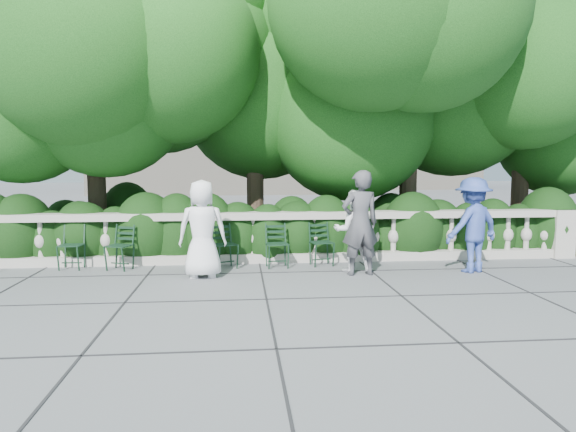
{
  "coord_description": "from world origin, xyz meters",
  "views": [
    {
      "loc": [
        -0.87,
        -8.22,
        1.96
      ],
      "look_at": [
        0.0,
        1.0,
        1.0
      ],
      "focal_mm": 32.0,
      "sensor_mm": 36.0,
      "label": 1
    }
  ],
  "objects": [
    {
      "name": "ground",
      "position": [
        0.0,
        0.0,
        0.0
      ],
      "size": [
        90.0,
        90.0,
        0.0
      ],
      "primitive_type": "plane",
      "color": "#585A60",
      "rests_on": "ground"
    },
    {
      "name": "chair_d",
      "position": [
        -1.1,
        1.15,
        0.0
      ],
      "size": [
        0.59,
        0.62,
        0.84
      ],
      "primitive_type": null,
      "rotation": [
        0.0,
        0.0,
        0.41
      ],
      "color": "black",
      "rests_on": "ground"
    },
    {
      "name": "chair_e",
      "position": [
        0.71,
        1.22,
        0.0
      ],
      "size": [
        0.52,
        0.55,
        0.84
      ],
      "primitive_type": null,
      "rotation": [
        0.0,
        0.0,
        0.17
      ],
      "color": "black",
      "rests_on": "ground"
    },
    {
      "name": "shrub_hedge",
      "position": [
        0.0,
        3.0,
        0.0
      ],
      "size": [
        15.0,
        2.6,
        1.7
      ],
      "primitive_type": null,
      "color": "black",
      "rests_on": "ground"
    },
    {
      "name": "person_woman_grey",
      "position": [
        1.22,
        0.49,
        0.92
      ],
      "size": [
        0.72,
        0.53,
        1.84
      ],
      "primitive_type": "imported",
      "rotation": [
        0.0,
        0.0,
        3.28
      ],
      "color": "#434348",
      "rests_on": "ground"
    },
    {
      "name": "tree_canopy",
      "position": [
        0.69,
        3.19,
        3.96
      ],
      "size": [
        15.04,
        6.52,
        6.78
      ],
      "color": "#3F3023",
      "rests_on": "ground"
    },
    {
      "name": "person_casual_man",
      "position": [
        1.17,
        0.79,
        0.74
      ],
      "size": [
        0.77,
        0.63,
        1.48
      ],
      "primitive_type": "imported",
      "rotation": [
        0.0,
        0.0,
        3.04
      ],
      "color": "white",
      "rests_on": "ground"
    },
    {
      "name": "balustrade",
      "position": [
        0.0,
        1.8,
        0.49
      ],
      "size": [
        12.0,
        0.44,
        1.0
      ],
      "color": "#9E998E",
      "rests_on": "ground"
    },
    {
      "name": "person_older_blue",
      "position": [
        3.28,
        0.55,
        0.85
      ],
      "size": [
        1.25,
        0.98,
        1.71
      ],
      "primitive_type": "imported",
      "rotation": [
        0.0,
        0.0,
        3.49
      ],
      "color": "#354CA0",
      "rests_on": "ground"
    },
    {
      "name": "person_businessman",
      "position": [
        -1.51,
        0.55,
        0.84
      ],
      "size": [
        0.84,
        0.57,
        1.68
      ],
      "primitive_type": "imported",
      "rotation": [
        0.0,
        0.0,
        3.18
      ],
      "color": "white",
      "rests_on": "ground"
    },
    {
      "name": "chair_a",
      "position": [
        -3.99,
        1.32,
        0.0
      ],
      "size": [
        0.47,
        0.5,
        0.84
      ],
      "primitive_type": null,
      "rotation": [
        0.0,
        0.0,
        -0.06
      ],
      "color": "black",
      "rests_on": "ground"
    },
    {
      "name": "chair_c",
      "position": [
        -0.17,
        1.12,
        0.0
      ],
      "size": [
        0.48,
        0.52,
        0.84
      ],
      "primitive_type": null,
      "rotation": [
        0.0,
        0.0,
        0.09
      ],
      "color": "black",
      "rests_on": "ground"
    },
    {
      "name": "chair_b",
      "position": [
        -3.13,
        1.19,
        0.0
      ],
      "size": [
        0.58,
        0.6,
        0.84
      ],
      "primitive_type": null,
      "rotation": [
        0.0,
        0.0,
        -0.36
      ],
      "color": "black",
      "rests_on": "ground"
    }
  ]
}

